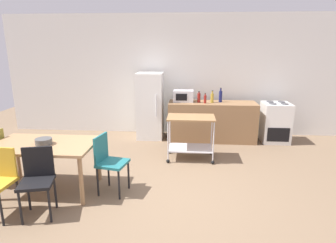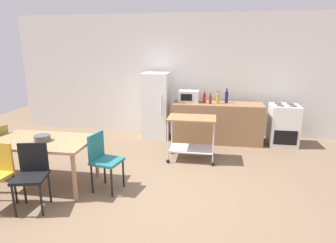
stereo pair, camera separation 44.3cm
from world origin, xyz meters
name	(u,v)px [view 1 (the left image)]	position (x,y,z in m)	size (l,w,h in m)	color
ground_plane	(163,193)	(0.00, 0.00, 0.00)	(12.00, 12.00, 0.00)	brown
back_wall	(175,75)	(0.00, 3.20, 1.45)	(8.40, 0.12, 2.90)	silver
kitchen_counter	(212,121)	(0.90, 2.60, 0.45)	(2.00, 0.64, 0.90)	olive
dining_table	(44,148)	(-1.78, -0.02, 0.67)	(1.50, 0.90, 0.75)	#A37A51
chair_black	(37,177)	(-1.56, -0.66, 0.52)	(0.48, 0.48, 0.89)	black
chair_teal	(109,160)	(-0.81, -0.02, 0.52)	(0.47, 0.47, 0.89)	#1E666B
stove_oven	(275,122)	(2.35, 2.62, 0.45)	(0.60, 0.61, 0.92)	white
refrigerator	(150,106)	(-0.55, 2.70, 0.78)	(0.60, 0.63, 1.55)	white
kitchen_cart	(191,131)	(0.41, 1.40, 0.57)	(0.91, 0.57, 0.85)	olive
microwave	(183,96)	(0.23, 2.67, 1.03)	(0.46, 0.35, 0.26)	silver
bottle_sesame_oil	(199,98)	(0.59, 2.58, 1.01)	(0.07, 0.07, 0.26)	maroon
bottle_soda	(205,99)	(0.72, 2.50, 1.00)	(0.06, 0.06, 0.23)	maroon
bottle_olive_oil	(212,98)	(0.89, 2.57, 1.01)	(0.07, 0.07, 0.28)	gold
bottle_soy_sauce	(221,96)	(1.08, 2.66, 1.04)	(0.08, 0.08, 0.33)	navy
fruit_bowl	(44,141)	(-1.75, -0.06, 0.79)	(0.24, 0.24, 0.09)	#4C4C4C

